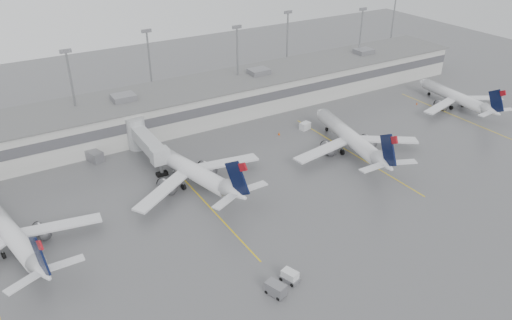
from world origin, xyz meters
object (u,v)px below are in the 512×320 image
jet_far_right (457,97)px  baggage_tug (290,277)px  jet_mid_right (352,138)px  jet_mid_left (190,169)px  jet_far_left (12,235)px

jet_far_right → baggage_tug: bearing=-150.7°
jet_mid_right → jet_far_right: bearing=18.8°
jet_mid_left → jet_far_left: bearing=174.1°
jet_mid_right → baggage_tug: bearing=-130.6°
jet_far_left → baggage_tug: jet_far_left is taller
jet_far_right → jet_mid_left: bearing=-174.2°
jet_mid_left → jet_mid_right: jet_mid_right is taller
jet_far_right → baggage_tug: size_ratio=9.24×
jet_mid_right → jet_far_right: (39.36, 5.11, -0.41)m
jet_far_left → jet_mid_left: bearing=-4.0°
jet_far_left → jet_mid_right: 66.01m
jet_mid_right → jet_far_right: size_ratio=1.14×
jet_far_left → jet_mid_right: jet_mid_right is taller
jet_far_left → jet_mid_right: size_ratio=0.91×
jet_mid_left → jet_mid_right: (34.60, -5.28, 0.02)m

